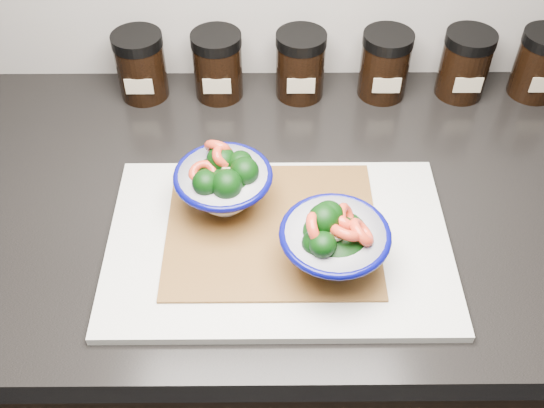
{
  "coord_description": "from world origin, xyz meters",
  "views": [
    {
      "loc": [
        -0.06,
        0.81,
        1.55
      ],
      "look_at": [
        -0.06,
        1.37,
        0.96
      ],
      "focal_mm": 42.0,
      "sensor_mm": 36.0,
      "label": 1
    }
  ],
  "objects_px": {
    "cutting_board": "(279,243)",
    "spice_jar_a": "(141,65)",
    "spice_jar_c": "(300,65)",
    "spice_jar_e": "(465,64)",
    "bowl_right": "(333,242)",
    "spice_jar_d": "(385,64)",
    "bowl_left": "(224,183)",
    "spice_jar_f": "(540,64)",
    "spice_jar_b": "(218,65)"
  },
  "relations": [
    {
      "from": "bowl_right",
      "to": "spice_jar_f",
      "type": "xyz_separation_m",
      "value": [
        0.37,
        0.38,
        -0.0
      ]
    },
    {
      "from": "spice_jar_e",
      "to": "spice_jar_f",
      "type": "bearing_deg",
      "value": 0.0
    },
    {
      "from": "spice_jar_d",
      "to": "cutting_board",
      "type": "bearing_deg",
      "value": -117.79
    },
    {
      "from": "spice_jar_b",
      "to": "spice_jar_e",
      "type": "distance_m",
      "value": 0.4
    },
    {
      "from": "bowl_left",
      "to": "spice_jar_f",
      "type": "relative_size",
      "value": 1.17
    },
    {
      "from": "spice_jar_d",
      "to": "spice_jar_e",
      "type": "xyz_separation_m",
      "value": [
        0.13,
        0.0,
        0.0
      ]
    },
    {
      "from": "bowl_right",
      "to": "spice_jar_e",
      "type": "xyz_separation_m",
      "value": [
        0.24,
        0.38,
        -0.0
      ]
    },
    {
      "from": "bowl_right",
      "to": "spice_jar_d",
      "type": "bearing_deg",
      "value": 73.61
    },
    {
      "from": "cutting_board",
      "to": "spice_jar_a",
      "type": "bearing_deg",
      "value": 123.13
    },
    {
      "from": "cutting_board",
      "to": "spice_jar_c",
      "type": "bearing_deg",
      "value": 83.25
    },
    {
      "from": "spice_jar_a",
      "to": "spice_jar_f",
      "type": "bearing_deg",
      "value": 0.0
    },
    {
      "from": "bowl_left",
      "to": "spice_jar_c",
      "type": "distance_m",
      "value": 0.3
    },
    {
      "from": "spice_jar_b",
      "to": "spice_jar_e",
      "type": "bearing_deg",
      "value": 0.0
    },
    {
      "from": "cutting_board",
      "to": "spice_jar_d",
      "type": "bearing_deg",
      "value": 62.21
    },
    {
      "from": "cutting_board",
      "to": "spice_jar_f",
      "type": "xyz_separation_m",
      "value": [
        0.43,
        0.34,
        0.05
      ]
    },
    {
      "from": "spice_jar_a",
      "to": "spice_jar_d",
      "type": "height_order",
      "value": "same"
    },
    {
      "from": "cutting_board",
      "to": "bowl_right",
      "type": "xyz_separation_m",
      "value": [
        0.07,
        -0.04,
        0.05
      ]
    },
    {
      "from": "bowl_left",
      "to": "spice_jar_b",
      "type": "xyz_separation_m",
      "value": [
        -0.02,
        0.28,
        -0.0
      ]
    },
    {
      "from": "spice_jar_f",
      "to": "spice_jar_d",
      "type": "bearing_deg",
      "value": 180.0
    },
    {
      "from": "spice_jar_f",
      "to": "spice_jar_e",
      "type": "bearing_deg",
      "value": 180.0
    },
    {
      "from": "spice_jar_a",
      "to": "spice_jar_b",
      "type": "height_order",
      "value": "same"
    },
    {
      "from": "spice_jar_b",
      "to": "spice_jar_f",
      "type": "height_order",
      "value": "same"
    },
    {
      "from": "spice_jar_b",
      "to": "spice_jar_d",
      "type": "relative_size",
      "value": 1.0
    },
    {
      "from": "bowl_right",
      "to": "spice_jar_d",
      "type": "height_order",
      "value": "bowl_right"
    },
    {
      "from": "spice_jar_c",
      "to": "spice_jar_e",
      "type": "height_order",
      "value": "same"
    },
    {
      "from": "spice_jar_b",
      "to": "spice_jar_a",
      "type": "bearing_deg",
      "value": 180.0
    },
    {
      "from": "spice_jar_b",
      "to": "spice_jar_c",
      "type": "bearing_deg",
      "value": 0.0
    },
    {
      "from": "spice_jar_a",
      "to": "spice_jar_d",
      "type": "distance_m",
      "value": 0.4
    },
    {
      "from": "cutting_board",
      "to": "bowl_left",
      "type": "distance_m",
      "value": 0.11
    },
    {
      "from": "spice_jar_d",
      "to": "spice_jar_b",
      "type": "bearing_deg",
      "value": 180.0
    },
    {
      "from": "cutting_board",
      "to": "bowl_right",
      "type": "relative_size",
      "value": 3.3
    },
    {
      "from": "bowl_left",
      "to": "spice_jar_a",
      "type": "height_order",
      "value": "bowl_left"
    },
    {
      "from": "spice_jar_c",
      "to": "spice_jar_d",
      "type": "relative_size",
      "value": 1.0
    },
    {
      "from": "spice_jar_c",
      "to": "spice_jar_e",
      "type": "distance_m",
      "value": 0.27
    },
    {
      "from": "spice_jar_a",
      "to": "spice_jar_b",
      "type": "bearing_deg",
      "value": 0.0
    },
    {
      "from": "spice_jar_e",
      "to": "cutting_board",
      "type": "bearing_deg",
      "value": -132.49
    },
    {
      "from": "bowl_left",
      "to": "spice_jar_a",
      "type": "xyz_separation_m",
      "value": [
        -0.15,
        0.28,
        -0.0
      ]
    },
    {
      "from": "bowl_left",
      "to": "spice_jar_b",
      "type": "height_order",
      "value": "bowl_left"
    },
    {
      "from": "spice_jar_a",
      "to": "spice_jar_e",
      "type": "bearing_deg",
      "value": 0.0
    },
    {
      "from": "spice_jar_a",
      "to": "spice_jar_b",
      "type": "relative_size",
      "value": 1.0
    },
    {
      "from": "bowl_right",
      "to": "spice_jar_a",
      "type": "height_order",
      "value": "bowl_right"
    },
    {
      "from": "cutting_board",
      "to": "spice_jar_d",
      "type": "distance_m",
      "value": 0.39
    },
    {
      "from": "cutting_board",
      "to": "bowl_right",
      "type": "height_order",
      "value": "bowl_right"
    },
    {
      "from": "spice_jar_c",
      "to": "spice_jar_e",
      "type": "bearing_deg",
      "value": 0.0
    },
    {
      "from": "spice_jar_c",
      "to": "spice_jar_f",
      "type": "height_order",
      "value": "same"
    },
    {
      "from": "spice_jar_a",
      "to": "spice_jar_d",
      "type": "relative_size",
      "value": 1.0
    },
    {
      "from": "bowl_left",
      "to": "spice_jar_c",
      "type": "xyz_separation_m",
      "value": [
        0.11,
        0.28,
        -0.0
      ]
    },
    {
      "from": "cutting_board",
      "to": "spice_jar_e",
      "type": "xyz_separation_m",
      "value": [
        0.31,
        0.34,
        0.05
      ]
    },
    {
      "from": "spice_jar_b",
      "to": "cutting_board",
      "type": "bearing_deg",
      "value": -74.27
    },
    {
      "from": "cutting_board",
      "to": "bowl_left",
      "type": "bearing_deg",
      "value": 140.4
    }
  ]
}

